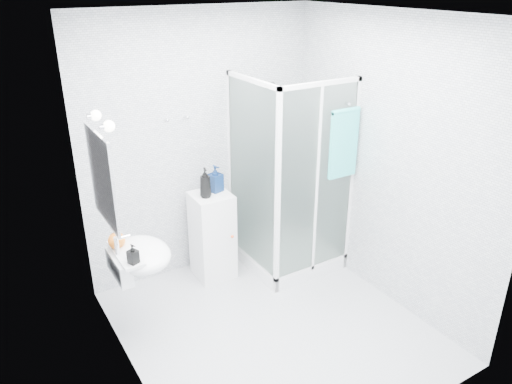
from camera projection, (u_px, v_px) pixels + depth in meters
room at (274, 191)px, 3.86m from camera, size 2.40×2.60×2.60m
shower_enclosure at (286, 228)px, 5.12m from camera, size 0.90×0.95×2.00m
wall_basin at (138, 256)px, 3.94m from camera, size 0.46×0.56×0.35m
mirror at (102, 179)px, 3.57m from camera, size 0.02×0.60×0.70m
vanity_lights at (101, 121)px, 3.42m from camera, size 0.10×0.40×0.08m
wall_hooks at (177, 119)px, 4.59m from camera, size 0.23×0.06×0.03m
storage_cabinet at (213, 236)px, 4.97m from camera, size 0.38×0.40×0.90m
hand_towel at (344, 142)px, 4.58m from camera, size 0.31×0.05×0.66m
shampoo_bottle_a at (205, 183)px, 4.68m from camera, size 0.13×0.14×0.29m
shampoo_bottle_b at (215, 179)px, 4.82m from camera, size 0.15×0.15×0.26m
soap_dispenser_orange at (116, 237)px, 3.91m from camera, size 0.17×0.17×0.18m
soap_dispenser_black at (133, 254)px, 3.70m from camera, size 0.09×0.09×0.16m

